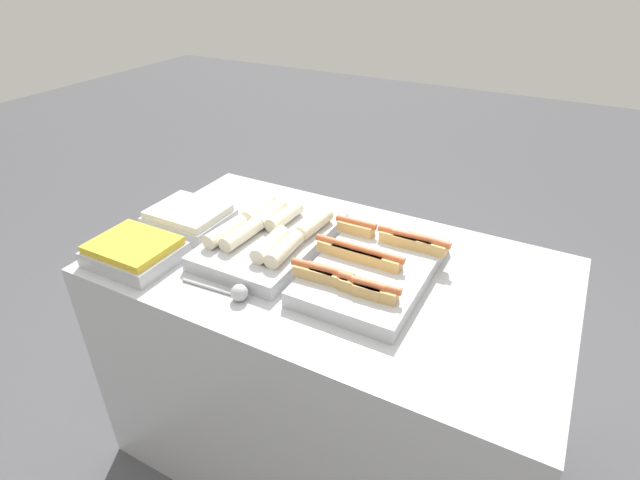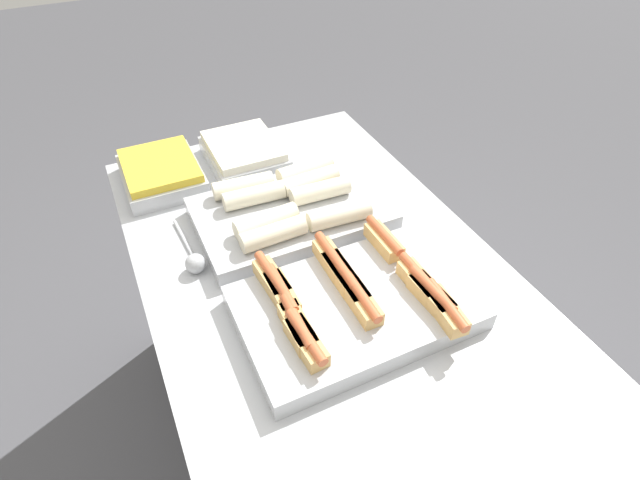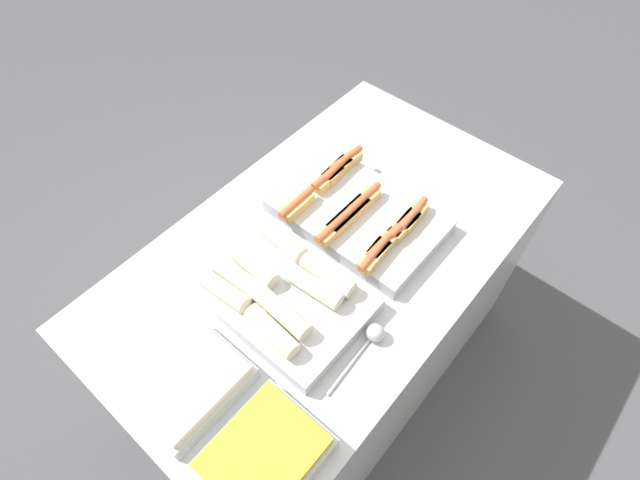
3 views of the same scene
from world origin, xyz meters
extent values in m
plane|color=#4C4C51|center=(0.00, 0.00, 0.00)|extent=(12.00, 12.00, 0.00)
cube|color=#B7BABF|center=(0.00, 0.00, 0.45)|extent=(1.48, 0.87, 0.89)
cube|color=#B7BABF|center=(0.15, 0.00, 0.92)|extent=(0.34, 0.52, 0.05)
cube|color=tan|center=(0.03, -0.15, 0.96)|extent=(0.13, 0.05, 0.04)
cylinder|color=#CC6038|center=(0.03, -0.15, 0.98)|extent=(0.14, 0.03, 0.02)
cube|color=tan|center=(0.17, 0.00, 0.96)|extent=(0.12, 0.05, 0.04)
cylinder|color=#CC6038|center=(0.17, 0.00, 0.98)|extent=(0.14, 0.02, 0.02)
cube|color=tan|center=(0.12, 0.00, 0.96)|extent=(0.12, 0.04, 0.04)
cylinder|color=#CC6038|center=(0.12, 0.00, 0.98)|extent=(0.14, 0.02, 0.02)
cube|color=tan|center=(0.17, 0.15, 0.96)|extent=(0.12, 0.05, 0.04)
cylinder|color=#CC6038|center=(0.17, 0.15, 0.98)|extent=(0.14, 0.02, 0.02)
cube|color=tan|center=(0.02, 0.15, 0.96)|extent=(0.12, 0.05, 0.04)
cylinder|color=#CC6038|center=(0.02, 0.15, 0.98)|extent=(0.14, 0.02, 0.02)
cube|color=tan|center=(0.07, 0.00, 0.96)|extent=(0.12, 0.05, 0.04)
cylinder|color=#CC6038|center=(0.07, 0.00, 0.98)|extent=(0.14, 0.02, 0.02)
cube|color=tan|center=(0.02, 0.00, 0.96)|extent=(0.12, 0.05, 0.04)
cylinder|color=#CC6038|center=(0.02, 0.00, 0.98)|extent=(0.14, 0.02, 0.02)
cube|color=tan|center=(0.22, 0.15, 0.96)|extent=(0.13, 0.05, 0.04)
cylinder|color=#CC6038|center=(0.22, 0.15, 0.98)|extent=(0.14, 0.03, 0.02)
cube|color=tan|center=(0.08, -0.15, 0.96)|extent=(0.12, 0.04, 0.04)
cylinder|color=#CC6038|center=(0.08, -0.15, 0.98)|extent=(0.14, 0.02, 0.02)
cube|color=tan|center=(0.27, 0.15, 0.96)|extent=(0.13, 0.05, 0.04)
cylinder|color=#CC6038|center=(0.27, 0.15, 0.98)|extent=(0.14, 0.03, 0.02)
cube|color=tan|center=(0.17, -0.15, 0.96)|extent=(0.12, 0.05, 0.04)
cylinder|color=#CC6038|center=(0.17, -0.15, 0.98)|extent=(0.14, 0.02, 0.02)
cube|color=tan|center=(0.22, -0.15, 0.96)|extent=(0.13, 0.05, 0.04)
cylinder|color=#CC6038|center=(0.22, -0.15, 0.98)|extent=(0.14, 0.03, 0.02)
cube|color=#B7BABF|center=(-0.23, 0.00, 0.92)|extent=(0.33, 0.51, 0.05)
cylinder|color=beige|center=(-0.28, -0.08, 0.97)|extent=(0.06, 0.17, 0.05)
cylinder|color=beige|center=(-0.11, 0.09, 0.97)|extent=(0.06, 0.17, 0.05)
cylinder|color=beige|center=(-0.11, -0.09, 0.97)|extent=(0.06, 0.17, 0.05)
cylinder|color=beige|center=(-0.28, 0.08, 0.97)|extent=(0.06, 0.17, 0.05)
cylinder|color=beige|center=(-0.34, 0.09, 0.97)|extent=(0.06, 0.17, 0.05)
cylinder|color=beige|center=(-0.23, 0.09, 0.97)|extent=(0.06, 0.17, 0.05)
cylinder|color=beige|center=(-0.17, -0.09, 0.97)|extent=(0.06, 0.17, 0.05)
cylinder|color=beige|center=(-0.34, -0.09, 0.97)|extent=(0.06, 0.17, 0.05)
cube|color=#B7BABF|center=(-0.57, -0.28, 0.92)|extent=(0.27, 0.23, 0.05)
cube|color=gold|center=(-0.57, -0.28, 0.95)|extent=(0.25, 0.21, 0.02)
cube|color=#B7BABF|center=(-0.57, -0.02, 0.92)|extent=(0.27, 0.23, 0.05)
cube|color=silver|center=(-0.57, -0.02, 0.95)|extent=(0.25, 0.21, 0.02)
cylinder|color=#B2B5BA|center=(-0.25, -0.29, 0.90)|extent=(0.21, 0.02, 0.01)
sphere|color=#B2B5BA|center=(-0.15, -0.29, 0.92)|extent=(0.05, 0.05, 0.05)
camera|label=1|loc=(0.60, -1.19, 1.79)|focal=28.00mm
camera|label=2|loc=(0.78, -0.39, 1.78)|focal=28.00mm
camera|label=3|loc=(-0.70, -0.57, 2.14)|focal=28.00mm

